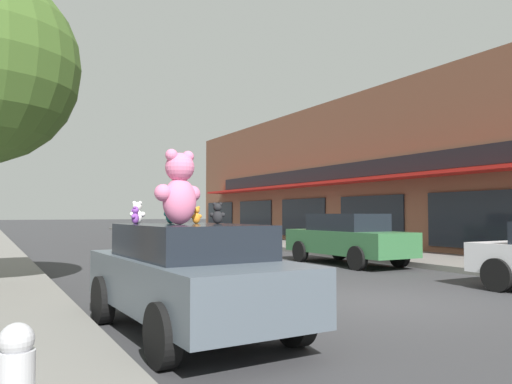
{
  "coord_description": "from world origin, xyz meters",
  "views": [
    {
      "loc": [
        -6.33,
        -7.04,
        1.63
      ],
      "look_at": [
        -2.3,
        0.33,
        1.99
      ],
      "focal_mm": 35.0,
      "sensor_mm": 36.0,
      "label": 1
    }
  ],
  "objects_px": {
    "teddy_bear_giant": "(179,188)",
    "teddy_bear_purple": "(135,215)",
    "teddy_bear_orange": "(196,215)",
    "plush_art_car": "(190,275)",
    "teddy_bear_white": "(137,213)",
    "parked_car_far_center": "(347,238)",
    "teddy_bear_black": "(217,213)",
    "teddy_bear_teal": "(171,212)"
  },
  "relations": [
    {
      "from": "teddy_bear_black",
      "to": "parked_car_far_center",
      "type": "height_order",
      "value": "teddy_bear_black"
    },
    {
      "from": "plush_art_car",
      "to": "teddy_bear_black",
      "type": "bearing_deg",
      "value": 17.37
    },
    {
      "from": "teddy_bear_black",
      "to": "teddy_bear_giant",
      "type": "bearing_deg",
      "value": 35.91
    },
    {
      "from": "teddy_bear_teal",
      "to": "teddy_bear_purple",
      "type": "relative_size",
      "value": 1.37
    },
    {
      "from": "teddy_bear_purple",
      "to": "teddy_bear_orange",
      "type": "xyz_separation_m",
      "value": [
        0.85,
        -0.19,
        0.0
      ]
    },
    {
      "from": "plush_art_car",
      "to": "teddy_bear_white",
      "type": "distance_m",
      "value": 1.25
    },
    {
      "from": "teddy_bear_white",
      "to": "teddy_bear_purple",
      "type": "distance_m",
      "value": 0.14
    },
    {
      "from": "teddy_bear_white",
      "to": "teddy_bear_orange",
      "type": "relative_size",
      "value": 1.28
    },
    {
      "from": "teddy_bear_black",
      "to": "teddy_bear_orange",
      "type": "bearing_deg",
      "value": -28.07
    },
    {
      "from": "teddy_bear_orange",
      "to": "plush_art_car",
      "type": "bearing_deg",
      "value": 54.57
    },
    {
      "from": "teddy_bear_giant",
      "to": "teddy_bear_black",
      "type": "bearing_deg",
      "value": 170.78
    },
    {
      "from": "teddy_bear_white",
      "to": "parked_car_far_center",
      "type": "distance_m",
      "value": 9.9
    },
    {
      "from": "teddy_bear_white",
      "to": "teddy_bear_teal",
      "type": "height_order",
      "value": "teddy_bear_teal"
    },
    {
      "from": "teddy_bear_white",
      "to": "teddy_bear_purple",
      "type": "bearing_deg",
      "value": 103.42
    },
    {
      "from": "teddy_bear_white",
      "to": "plush_art_car",
      "type": "bearing_deg",
      "value": 164.3
    },
    {
      "from": "teddy_bear_giant",
      "to": "teddy_bear_orange",
      "type": "relative_size",
      "value": 3.96
    },
    {
      "from": "teddy_bear_giant",
      "to": "teddy_bear_orange",
      "type": "distance_m",
      "value": 0.68
    },
    {
      "from": "teddy_bear_teal",
      "to": "parked_car_far_center",
      "type": "relative_size",
      "value": 0.07
    },
    {
      "from": "teddy_bear_giant",
      "to": "teddy_bear_purple",
      "type": "bearing_deg",
      "value": -72.25
    },
    {
      "from": "teddy_bear_giant",
      "to": "teddy_bear_teal",
      "type": "height_order",
      "value": "teddy_bear_giant"
    },
    {
      "from": "teddy_bear_white",
      "to": "teddy_bear_orange",
      "type": "distance_m",
      "value": 0.85
    },
    {
      "from": "teddy_bear_black",
      "to": "teddy_bear_purple",
      "type": "distance_m",
      "value": 1.17
    },
    {
      "from": "plush_art_car",
      "to": "parked_car_far_center",
      "type": "distance_m",
      "value": 9.91
    },
    {
      "from": "teddy_bear_orange",
      "to": "teddy_bear_purple",
      "type": "bearing_deg",
      "value": -17.61
    },
    {
      "from": "plush_art_car",
      "to": "parked_car_far_center",
      "type": "relative_size",
      "value": 0.87
    },
    {
      "from": "plush_art_car",
      "to": "teddy_bear_black",
      "type": "height_order",
      "value": "teddy_bear_black"
    },
    {
      "from": "plush_art_car",
      "to": "teddy_bear_purple",
      "type": "xyz_separation_m",
      "value": [
        -0.58,
        0.65,
        0.8
      ]
    },
    {
      "from": "teddy_bear_orange",
      "to": "teddy_bear_giant",
      "type": "bearing_deg",
      "value": 39.41
    },
    {
      "from": "teddy_bear_black",
      "to": "teddy_bear_white",
      "type": "bearing_deg",
      "value": -4.96
    },
    {
      "from": "teddy_bear_black",
      "to": "teddy_bear_purple",
      "type": "height_order",
      "value": "teddy_bear_black"
    },
    {
      "from": "plush_art_car",
      "to": "teddy_bear_giant",
      "type": "relative_size",
      "value": 4.02
    },
    {
      "from": "teddy_bear_white",
      "to": "teddy_bear_purple",
      "type": "height_order",
      "value": "teddy_bear_white"
    },
    {
      "from": "teddy_bear_black",
      "to": "teddy_bear_white",
      "type": "relative_size",
      "value": 0.94
    },
    {
      "from": "teddy_bear_white",
      "to": "parked_car_far_center",
      "type": "bearing_deg",
      "value": -106.29
    },
    {
      "from": "teddy_bear_black",
      "to": "parked_car_far_center",
      "type": "relative_size",
      "value": 0.07
    },
    {
      "from": "teddy_bear_giant",
      "to": "teddy_bear_black",
      "type": "height_order",
      "value": "teddy_bear_giant"
    },
    {
      "from": "teddy_bear_teal",
      "to": "parked_car_far_center",
      "type": "xyz_separation_m",
      "value": [
        7.75,
        5.45,
        -0.79
      ]
    },
    {
      "from": "teddy_bear_purple",
      "to": "teddy_bear_orange",
      "type": "distance_m",
      "value": 0.87
    },
    {
      "from": "plush_art_car",
      "to": "teddy_bear_purple",
      "type": "relative_size",
      "value": 16.23
    },
    {
      "from": "teddy_bear_giant",
      "to": "teddy_bear_purple",
      "type": "height_order",
      "value": "teddy_bear_giant"
    },
    {
      "from": "teddy_bear_giant",
      "to": "teddy_bear_white",
      "type": "height_order",
      "value": "teddy_bear_giant"
    },
    {
      "from": "plush_art_car",
      "to": "teddy_bear_orange",
      "type": "height_order",
      "value": "teddy_bear_orange"
    }
  ]
}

